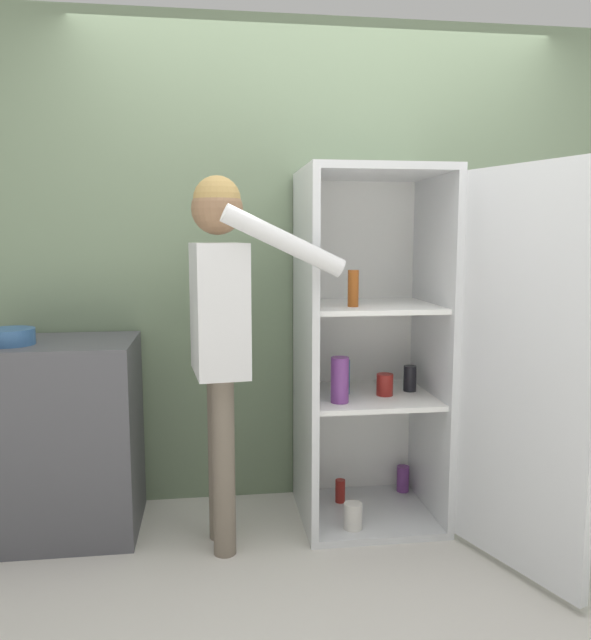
# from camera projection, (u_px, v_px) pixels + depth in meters

# --- Properties ---
(ground_plane) EXTENTS (12.00, 12.00, 0.00)m
(ground_plane) POSITION_uv_depth(u_px,v_px,m) (356.00, 582.00, 2.58)
(ground_plane) COLOR beige
(wall_back) EXTENTS (7.00, 0.06, 2.55)m
(wall_back) POSITION_uv_depth(u_px,v_px,m) (317.00, 264.00, 3.38)
(wall_back) COLOR gray
(wall_back) RESTS_ON ground_plane
(refrigerator) EXTENTS (0.96, 1.28, 1.75)m
(refrigerator) POSITION_uv_depth(u_px,v_px,m) (397.00, 353.00, 3.02)
(refrigerator) COLOR silver
(refrigerator) RESTS_ON ground_plane
(person) EXTENTS (0.67, 0.52, 1.69)m
(person) POSITION_uv_depth(u_px,v_px,m) (221.00, 312.00, 2.76)
(person) COLOR #726656
(person) RESTS_ON ground_plane
(counter) EXTENTS (0.74, 0.56, 0.94)m
(counter) POSITION_uv_depth(u_px,v_px,m) (58.00, 438.00, 2.98)
(counter) COLOR #4C4C51
(counter) RESTS_ON ground_plane
(bowl) EXTENTS (0.22, 0.22, 0.07)m
(bowl) POSITION_uv_depth(u_px,v_px,m) (10.00, 337.00, 2.82)
(bowl) COLOR #335B8E
(bowl) RESTS_ON counter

